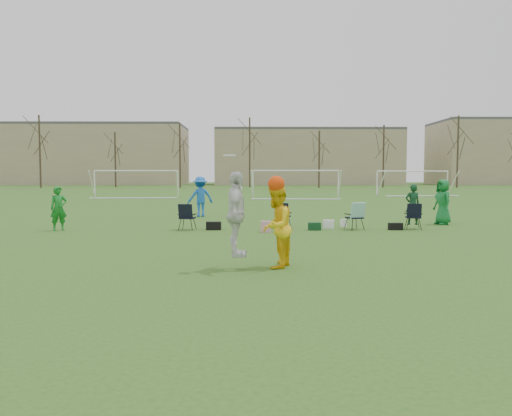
{
  "coord_description": "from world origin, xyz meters",
  "views": [
    {
      "loc": [
        0.21,
        -10.55,
        2.02
      ],
      "look_at": [
        0.32,
        1.13,
        1.25
      ],
      "focal_mm": 35.0,
      "sensor_mm": 36.0,
      "label": 1
    }
  ],
  "objects_px": {
    "goal_mid": "(295,176)",
    "goal_left": "(136,176)",
    "fielder_blue": "(200,197)",
    "fielder_green_far": "(443,202)",
    "goal_right": "(413,176)",
    "fielder_green_near": "(59,208)",
    "center_contest": "(259,220)"
  },
  "relations": [
    {
      "from": "goal_mid",
      "to": "goal_left",
      "type": "bearing_deg",
      "value": 175.87
    },
    {
      "from": "fielder_blue",
      "to": "fielder_green_far",
      "type": "xyz_separation_m",
      "value": [
        10.3,
        -3.95,
        -0.05
      ]
    },
    {
      "from": "fielder_green_far",
      "to": "goal_right",
      "type": "xyz_separation_m",
      "value": [
        7.95,
        28.3,
        1.0
      ]
    },
    {
      "from": "fielder_green_near",
      "to": "center_contest",
      "type": "bearing_deg",
      "value": -80.14
    },
    {
      "from": "fielder_green_near",
      "to": "goal_right",
      "type": "height_order",
      "value": "goal_right"
    },
    {
      "from": "center_contest",
      "to": "goal_right",
      "type": "bearing_deg",
      "value": 67.58
    },
    {
      "from": "fielder_blue",
      "to": "goal_right",
      "type": "distance_m",
      "value": 30.45
    },
    {
      "from": "fielder_blue",
      "to": "goal_left",
      "type": "relative_size",
      "value": 0.26
    },
    {
      "from": "goal_left",
      "to": "goal_right",
      "type": "bearing_deg",
      "value": 3.75
    },
    {
      "from": "fielder_blue",
      "to": "goal_mid",
      "type": "bearing_deg",
      "value": -129.15
    },
    {
      "from": "fielder_green_near",
      "to": "goal_right",
      "type": "relative_size",
      "value": 0.22
    },
    {
      "from": "fielder_green_near",
      "to": "fielder_green_far",
      "type": "bearing_deg",
      "value": -25.99
    },
    {
      "from": "fielder_green_near",
      "to": "goal_left",
      "type": "distance_m",
      "value": 26.62
    },
    {
      "from": "fielder_green_near",
      "to": "goal_right",
      "type": "xyz_separation_m",
      "value": [
        22.79,
        30.4,
        1.12
      ]
    },
    {
      "from": "fielder_green_far",
      "to": "goal_left",
      "type": "relative_size",
      "value": 0.25
    },
    {
      "from": "goal_left",
      "to": "goal_mid",
      "type": "height_order",
      "value": "same"
    },
    {
      "from": "center_contest",
      "to": "goal_mid",
      "type": "xyz_separation_m",
      "value": [
        3.62,
        31.86,
        0.87
      ]
    },
    {
      "from": "fielder_green_near",
      "to": "goal_mid",
      "type": "xyz_separation_m",
      "value": [
        10.79,
        24.4,
        1.12
      ]
    },
    {
      "from": "fielder_green_far",
      "to": "center_contest",
      "type": "relative_size",
      "value": 0.75
    },
    {
      "from": "center_contest",
      "to": "goal_right",
      "type": "height_order",
      "value": "goal_right"
    },
    {
      "from": "center_contest",
      "to": "goal_mid",
      "type": "distance_m",
      "value": 32.08
    },
    {
      "from": "fielder_green_far",
      "to": "goal_right",
      "type": "bearing_deg",
      "value": 150.28
    },
    {
      "from": "fielder_green_near",
      "to": "fielder_green_far",
      "type": "xyz_separation_m",
      "value": [
        14.84,
        2.1,
        0.12
      ]
    },
    {
      "from": "fielder_green_far",
      "to": "goal_mid",
      "type": "distance_m",
      "value": 22.69
    },
    {
      "from": "center_contest",
      "to": "fielder_blue",
      "type": "bearing_deg",
      "value": 101.04
    },
    {
      "from": "fielder_green_far",
      "to": "goal_mid",
      "type": "relative_size",
      "value": 0.25
    },
    {
      "from": "goal_right",
      "to": "center_contest",
      "type": "bearing_deg",
      "value": -120.42
    },
    {
      "from": "fielder_green_far",
      "to": "center_contest",
      "type": "bearing_deg",
      "value": -52.77
    },
    {
      "from": "fielder_blue",
      "to": "fielder_green_far",
      "type": "relative_size",
      "value": 1.05
    },
    {
      "from": "goal_left",
      "to": "fielder_blue",
      "type": "bearing_deg",
      "value": -74.17
    },
    {
      "from": "fielder_green_near",
      "to": "fielder_blue",
      "type": "relative_size",
      "value": 0.83
    },
    {
      "from": "goal_mid",
      "to": "fielder_green_far",
      "type": "bearing_deg",
      "value": -75.72
    }
  ]
}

